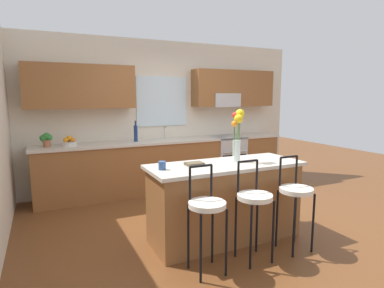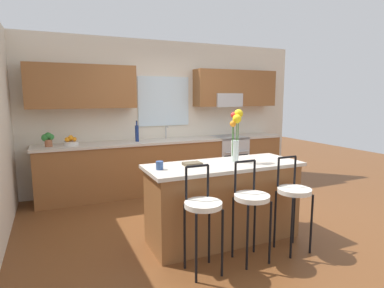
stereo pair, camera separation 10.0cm
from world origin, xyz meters
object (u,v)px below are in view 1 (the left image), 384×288
object	(u,v)px
mug_ceramic	(162,165)
fruit_bowl_oranges	(69,142)
cookbook	(194,164)
kitchen_island	(225,201)
bar_stool_near	(207,209)
flower_vase	(237,131)
potted_plant_small	(46,139)
bar_stool_far	(295,194)
oven_range	(226,159)
bottle_olive_oil	(136,133)
bar_stool_middle	(254,201)

from	to	relation	value
mug_ceramic	fruit_bowl_oranges	size ratio (longest dim) A/B	0.37
cookbook	fruit_bowl_oranges	xyz separation A→B (m)	(-1.16, 2.15, 0.04)
kitchen_island	cookbook	size ratio (longest dim) A/B	9.21
bar_stool_near	flower_vase	size ratio (longest dim) A/B	1.67
fruit_bowl_oranges	potted_plant_small	xyz separation A→B (m)	(-0.33, -0.00, 0.07)
flower_vase	cookbook	size ratio (longest dim) A/B	3.13
flower_vase	mug_ceramic	size ratio (longest dim) A/B	6.95
flower_vase	fruit_bowl_oranges	distance (m)	2.79
mug_ceramic	cookbook	size ratio (longest dim) A/B	0.45
bar_stool_far	oven_range	bearing A→B (deg)	73.75
oven_range	bar_stool_far	xyz separation A→B (m)	(-0.80, -2.76, 0.18)
bottle_olive_oil	potted_plant_small	distance (m)	1.41
bar_stool_far	bottle_olive_oil	xyz separation A→B (m)	(-1.01, 2.79, 0.43)
bar_stool_middle	bottle_olive_oil	size ratio (longest dim) A/B	2.89
oven_range	flower_vase	distance (m)	2.59
bar_stool_far	flower_vase	bearing A→B (deg)	121.21
mug_ceramic	bottle_olive_oil	xyz separation A→B (m)	(0.32, 2.20, 0.10)
bar_stool_far	potted_plant_small	size ratio (longest dim) A/B	4.68
flower_vase	mug_ceramic	xyz separation A→B (m)	(-0.96, -0.02, -0.32)
bar_stool_middle	mug_ceramic	xyz separation A→B (m)	(-0.78, 0.59, 0.33)
oven_range	mug_ceramic	size ratio (longest dim) A/B	10.22
flower_vase	mug_ceramic	distance (m)	1.01
flower_vase	bar_stool_near	bearing A→B (deg)	-140.14
bottle_olive_oil	potted_plant_small	xyz separation A→B (m)	(-1.41, 0.00, -0.02)
bar_stool_middle	cookbook	distance (m)	0.80
potted_plant_small	bottle_olive_oil	bearing A→B (deg)	-0.06
bar_stool_near	bottle_olive_oil	world-z (taller)	bottle_olive_oil
cookbook	potted_plant_small	bearing A→B (deg)	124.82
oven_range	bar_stool_far	distance (m)	2.88
oven_range	potted_plant_small	size ratio (longest dim) A/B	4.13
bar_stool_near	flower_vase	distance (m)	1.15
cookbook	bottle_olive_oil	size ratio (longest dim) A/B	0.55
flower_vase	cookbook	bearing A→B (deg)	177.03
bar_stool_near	bottle_olive_oil	xyz separation A→B (m)	(0.09, 2.79, 0.43)
bottle_olive_oil	flower_vase	bearing A→B (deg)	-73.63
mug_ceramic	bottle_olive_oil	size ratio (longest dim) A/B	0.25
oven_range	bar_stool_near	xyz separation A→B (m)	(-1.90, -2.76, 0.18)
oven_range	bar_stool_far	size ratio (longest dim) A/B	0.88
kitchen_island	bar_stool_middle	xyz separation A→B (m)	(0.00, -0.57, 0.17)
oven_range	fruit_bowl_oranges	distance (m)	2.94
fruit_bowl_oranges	bottle_olive_oil	world-z (taller)	bottle_olive_oil
bar_stool_far	bottle_olive_oil	distance (m)	2.99
fruit_bowl_oranges	mug_ceramic	bearing A→B (deg)	-71.07
oven_range	potted_plant_small	xyz separation A→B (m)	(-3.22, 0.03, 0.59)
bar_stool_near	cookbook	size ratio (longest dim) A/B	5.21
bar_stool_near	fruit_bowl_oranges	xyz separation A→B (m)	(-0.99, 2.79, 0.34)
oven_range	fruit_bowl_oranges	xyz separation A→B (m)	(-2.89, 0.03, 0.51)
bar_stool_far	cookbook	world-z (taller)	bar_stool_far
flower_vase	potted_plant_small	world-z (taller)	flower_vase
oven_range	bar_stool_middle	bearing A→B (deg)	-116.14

